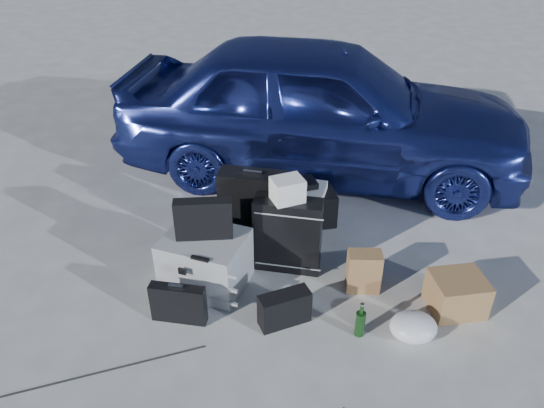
{
  "coord_description": "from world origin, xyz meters",
  "views": [
    {
      "loc": [
        -0.22,
        -2.83,
        2.85
      ],
      "look_at": [
        -0.18,
        0.85,
        0.5
      ],
      "focal_mm": 35.0,
      "sensor_mm": 36.0,
      "label": 1
    }
  ],
  "objects_px": {
    "pelican_case": "(206,261)",
    "duffel_bag": "(300,209)",
    "car": "(321,107)",
    "suitcase_left": "(253,211)",
    "cardboard_box": "(457,294)",
    "suitcase_right": "(288,235)",
    "green_bottle": "(360,320)",
    "briefcase": "(178,304)"
  },
  "relations": [
    {
      "from": "car",
      "to": "duffel_bag",
      "type": "xyz_separation_m",
      "value": [
        -0.27,
        -1.09,
        -0.56
      ]
    },
    {
      "from": "pelican_case",
      "to": "duffel_bag",
      "type": "height_order",
      "value": "pelican_case"
    },
    {
      "from": "suitcase_left",
      "to": "suitcase_right",
      "type": "relative_size",
      "value": 1.13
    },
    {
      "from": "green_bottle",
      "to": "car",
      "type": "bearing_deg",
      "value": 92.0
    },
    {
      "from": "pelican_case",
      "to": "duffel_bag",
      "type": "xyz_separation_m",
      "value": [
        0.79,
        0.83,
        -0.06
      ]
    },
    {
      "from": "pelican_case",
      "to": "suitcase_right",
      "type": "distance_m",
      "value": 0.69
    },
    {
      "from": "duffel_bag",
      "to": "cardboard_box",
      "type": "xyz_separation_m",
      "value": [
        1.12,
        -1.14,
        -0.02
      ]
    },
    {
      "from": "suitcase_right",
      "to": "green_bottle",
      "type": "xyz_separation_m",
      "value": [
        0.49,
        -0.77,
        -0.19
      ]
    },
    {
      "from": "briefcase",
      "to": "suitcase_left",
      "type": "relative_size",
      "value": 0.55
    },
    {
      "from": "suitcase_left",
      "to": "duffel_bag",
      "type": "distance_m",
      "value": 0.58
    },
    {
      "from": "duffel_bag",
      "to": "cardboard_box",
      "type": "height_order",
      "value": "duffel_bag"
    },
    {
      "from": "pelican_case",
      "to": "briefcase",
      "type": "relative_size",
      "value": 1.51
    },
    {
      "from": "duffel_bag",
      "to": "green_bottle",
      "type": "distance_m",
      "value": 1.44
    },
    {
      "from": "cardboard_box",
      "to": "pelican_case",
      "type": "bearing_deg",
      "value": 170.69
    },
    {
      "from": "pelican_case",
      "to": "suitcase_left",
      "type": "bearing_deg",
      "value": 73.55
    },
    {
      "from": "pelican_case",
      "to": "suitcase_right",
      "type": "bearing_deg",
      "value": 37.71
    },
    {
      "from": "car",
      "to": "green_bottle",
      "type": "distance_m",
      "value": 2.56
    },
    {
      "from": "car",
      "to": "cardboard_box",
      "type": "xyz_separation_m",
      "value": [
        0.85,
        -2.23,
        -0.57
      ]
    },
    {
      "from": "car",
      "to": "briefcase",
      "type": "xyz_separation_m",
      "value": [
        -1.22,
        -2.33,
        -0.56
      ]
    },
    {
      "from": "suitcase_left",
      "to": "duffel_bag",
      "type": "xyz_separation_m",
      "value": [
        0.42,
        0.33,
        -0.21
      ]
    },
    {
      "from": "suitcase_right",
      "to": "cardboard_box",
      "type": "bearing_deg",
      "value": -10.88
    },
    {
      "from": "cardboard_box",
      "to": "green_bottle",
      "type": "xyz_separation_m",
      "value": [
        -0.76,
        -0.26,
        -0.0
      ]
    },
    {
      "from": "pelican_case",
      "to": "cardboard_box",
      "type": "xyz_separation_m",
      "value": [
        1.91,
        -0.31,
        -0.08
      ]
    },
    {
      "from": "pelican_case",
      "to": "duffel_bag",
      "type": "distance_m",
      "value": 1.15
    },
    {
      "from": "cardboard_box",
      "to": "duffel_bag",
      "type": "bearing_deg",
      "value": 134.41
    },
    {
      "from": "pelican_case",
      "to": "cardboard_box",
      "type": "relative_size",
      "value": 1.6
    },
    {
      "from": "car",
      "to": "pelican_case",
      "type": "xyz_separation_m",
      "value": [
        -1.06,
        -1.92,
        -0.5
      ]
    },
    {
      "from": "briefcase",
      "to": "duffel_bag",
      "type": "height_order",
      "value": "duffel_bag"
    },
    {
      "from": "pelican_case",
      "to": "green_bottle",
      "type": "bearing_deg",
      "value": -6.03
    },
    {
      "from": "suitcase_right",
      "to": "cardboard_box",
      "type": "height_order",
      "value": "suitcase_right"
    },
    {
      "from": "briefcase",
      "to": "suitcase_left",
      "type": "bearing_deg",
      "value": 69.61
    },
    {
      "from": "briefcase",
      "to": "suitcase_left",
      "type": "height_order",
      "value": "suitcase_left"
    },
    {
      "from": "pelican_case",
      "to": "suitcase_right",
      "type": "height_order",
      "value": "suitcase_right"
    },
    {
      "from": "pelican_case",
      "to": "suitcase_right",
      "type": "relative_size",
      "value": 0.94
    },
    {
      "from": "suitcase_left",
      "to": "duffel_bag",
      "type": "bearing_deg",
      "value": 50.32
    },
    {
      "from": "suitcase_right",
      "to": "cardboard_box",
      "type": "distance_m",
      "value": 1.37
    },
    {
      "from": "car",
      "to": "green_bottle",
      "type": "xyz_separation_m",
      "value": [
        0.09,
        -2.49,
        -0.58
      ]
    },
    {
      "from": "car",
      "to": "duffel_bag",
      "type": "relative_size",
      "value": 6.49
    },
    {
      "from": "car",
      "to": "suitcase_left",
      "type": "bearing_deg",
      "value": 165.28
    },
    {
      "from": "briefcase",
      "to": "green_bottle",
      "type": "relative_size",
      "value": 1.46
    },
    {
      "from": "cardboard_box",
      "to": "suitcase_right",
      "type": "bearing_deg",
      "value": 157.69
    },
    {
      "from": "pelican_case",
      "to": "green_bottle",
      "type": "height_order",
      "value": "pelican_case"
    }
  ]
}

